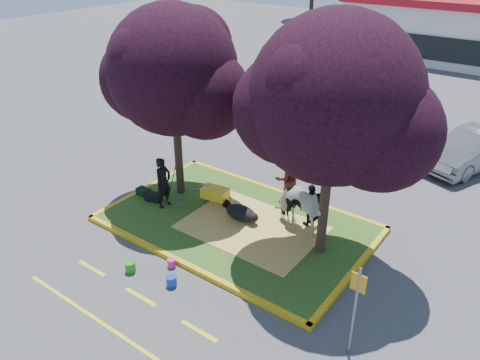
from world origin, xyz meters
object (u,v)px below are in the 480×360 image
Objects in this scene: bucket_pink at (172,263)px; car_black at (250,97)px; car_silver at (302,113)px; bucket_green at (130,267)px; sign_post at (355,303)px; calf at (241,213)px; handler at (163,183)px; wheelbarrow at (215,193)px; bucket_blue at (171,281)px; cow at (302,208)px.

car_black is at bearing 115.57° from bucket_pink.
bucket_green is at bearing 77.83° from car_silver.
sign_post is 7.63× the size of bucket_green.
bucket_pink is 0.06× the size of car_black.
handler is at bearing 174.84° from calf.
calf is at bearing 153.49° from sign_post.
wheelbarrow is 4.19m from bucket_blue.
car_silver reaches higher than bucket_green.
handler is at bearing -47.39° from car_black.
sign_post is 9.34× the size of bucket_pink.
car_silver is (-4.57, 8.11, -0.28)m from cow.
wheelbarrow is at bearing 145.21° from calf.
bucket_pink is 13.35m from car_black.
sign_post is (6.40, -3.17, 0.92)m from wheelbarrow.
bucket_green is at bearing -45.29° from car_black.
car_black is at bearing 53.03° from cow.
sign_post is at bearing 104.47° from car_silver.
sign_post is at bearing 8.17° from bucket_blue.
cow is at bearing -5.11° from wheelbarrow.
car_black is (-6.31, 12.62, 0.61)m from bucket_blue.
cow is 4.21m from bucket_pink.
cow is 8.07× the size of bucket_pink.
bucket_green is (-1.02, -3.84, -0.23)m from calf.
cow reaches higher than calf.
cow is at bearing -74.51° from handler.
handler reaches higher than car_silver.
bucket_green is at bearing -128.01° from calf.
sign_post is at bearing 1.07° from bucket_pink.
wheelbarrow is 5.22× the size of bucket_blue.
car_silver is at bearing 97.37° from bucket_green.
bucket_blue is (1.59, -3.86, -0.41)m from wheelbarrow.
car_black is (-5.76, 12.03, 0.63)m from bucket_pink.
wheelbarrow reaches higher than calf.
car_silver is (-7.76, 11.49, -0.73)m from sign_post.
cow reaches higher than car_silver.
calf is at bearing 85.56° from bucket_pink.
cow is at bearing 68.32° from bucket_blue.
sign_post reaches higher than bucket_green.
bucket_green is 0.07× the size of car_black.
wheelbarrow is 4.13m from bucket_green.
bucket_blue is at bearing -134.20° from handler.
car_silver is at bearing 103.61° from bucket_blue.
sign_post reaches higher than car_silver.
cow is 4.67m from sign_post.
bucket_green is at bearing -153.17° from handler.
calf is 4.22× the size of bucket_pink.
handler reaches higher than wheelbarrow.
car_silver is (-2.95, 12.18, 0.60)m from bucket_blue.
sign_post is at bearing -23.43° from car_black.
car_silver reaches higher than bucket_pink.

